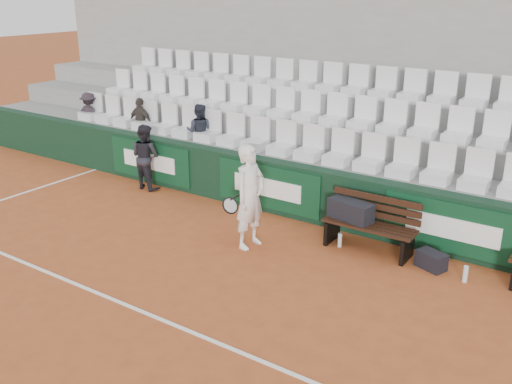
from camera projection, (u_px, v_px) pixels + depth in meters
name	position (u px, v px, depth m)	size (l,w,h in m)	color
ground	(126.00, 305.00, 7.67)	(80.00, 80.00, 0.00)	#AC5026
court_baseline	(126.00, 305.00, 7.67)	(18.00, 0.06, 0.01)	white
back_barrier	(285.00, 189.00, 10.58)	(18.00, 0.34, 1.00)	black
grandstand_tier_front	(298.00, 179.00, 11.11)	(18.00, 0.95, 1.00)	gray
grandstand_tier_mid	(322.00, 156.00, 11.77)	(18.00, 0.95, 1.45)	gray
grandstand_tier_back	(342.00, 136.00, 12.44)	(18.00, 0.95, 1.90)	gray
grandstand_rear_wall	(358.00, 75.00, 12.50)	(18.00, 0.30, 4.40)	gray
seat_row_front	(295.00, 140.00, 10.69)	(11.90, 0.44, 0.63)	silver
seat_row_mid	(320.00, 108.00, 11.28)	(11.90, 0.44, 0.63)	white
seat_row_back	(342.00, 79.00, 11.87)	(11.90, 0.44, 0.63)	silver
bench_left	(368.00, 238.00, 9.19)	(1.50, 0.56, 0.45)	black
sports_bag_left	(351.00, 210.00, 9.27)	(0.74, 0.32, 0.32)	black
sports_bag_ground	(431.00, 260.00, 8.63)	(0.43, 0.26, 0.26)	black
water_bottle_near	(340.00, 240.00, 9.35)	(0.07, 0.07, 0.24)	silver
water_bottle_far	(465.00, 274.00, 8.23)	(0.07, 0.07, 0.25)	silver
tennis_player	(250.00, 197.00, 9.15)	(0.73, 0.66, 1.72)	white
ball_kid	(146.00, 157.00, 11.88)	(0.67, 0.52, 1.38)	black
spectator_a	(88.00, 96.00, 13.69)	(0.70, 0.40, 1.08)	black
spectator_b	(140.00, 103.00, 12.78)	(0.66, 0.28, 1.13)	#36302B
spectator_c	(199.00, 111.00, 11.87)	(0.58, 0.45, 1.19)	#212531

